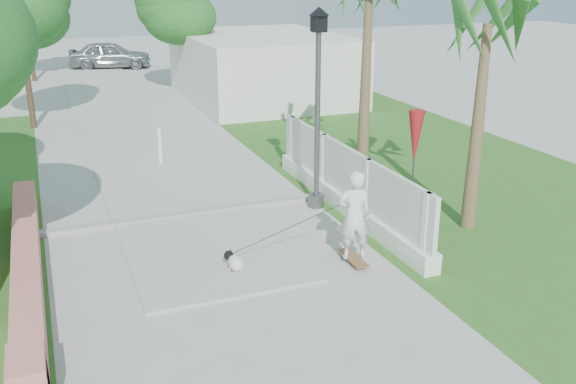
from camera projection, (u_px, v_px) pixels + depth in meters
name	position (u px, v px, depth m)	size (l,w,h in m)	color
ground	(286.00, 364.00, 8.94)	(90.00, 90.00, 0.00)	#B7B7B2
path_strip	(110.00, 99.00, 26.46)	(3.20, 36.00, 0.06)	#B7B7B2
curb	(187.00, 214.00, 14.19)	(6.50, 0.25, 0.10)	#999993
grass_right	(411.00, 159.00, 18.38)	(8.00, 20.00, 0.01)	#34601E
pink_wall	(27.00, 275.00, 10.81)	(0.45, 8.20, 0.80)	tan
lattice_fence	(346.00, 188.00, 14.32)	(0.35, 7.00, 1.50)	white
building_right	(262.00, 67.00, 26.36)	(6.00, 8.00, 2.60)	silver
street_lamp	(318.00, 102.00, 13.96)	(0.44, 0.44, 4.44)	#59595E
bollard	(160.00, 145.00, 17.58)	(0.14, 0.14, 1.09)	white
patio_umbrella	(415.00, 138.00, 13.99)	(0.36, 0.36, 2.30)	#59595E
tree_path_left	(19.00, 12.00, 20.64)	(3.40, 3.40, 5.23)	#4C3826
tree_path_right	(182.00, 10.00, 26.40)	(3.00, 3.00, 4.79)	#4C3826
palm_far	(369.00, 0.00, 14.73)	(1.80, 1.80, 5.30)	brown
palm_near	(487.00, 37.00, 12.29)	(1.80, 1.80, 4.70)	brown
skateboarder	(308.00, 225.00, 11.62)	(2.51, 1.04, 1.80)	brown
dog	(234.00, 262.00, 11.52)	(0.39, 0.56, 0.40)	silver
parked_car	(110.00, 55.00, 34.24)	(1.70, 4.23, 1.44)	#95979C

